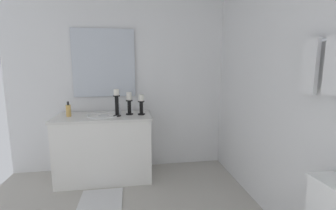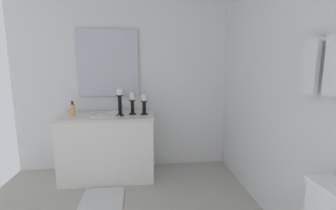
{
  "view_description": "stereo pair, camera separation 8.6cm",
  "coord_description": "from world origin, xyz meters",
  "px_view_note": "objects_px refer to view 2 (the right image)",
  "views": [
    {
      "loc": [
        1.75,
        0.15,
        1.4
      ],
      "look_at": [
        -0.27,
        0.47,
        1.06
      ],
      "focal_mm": 25.0,
      "sensor_mm": 36.0,
      "label": 1
    },
    {
      "loc": [
        1.76,
        0.24,
        1.4
      ],
      "look_at": [
        -0.27,
        0.47,
        1.06
      ],
      "focal_mm": 25.0,
      "sensor_mm": 36.0,
      "label": 2
    }
  ],
  "objects_px": {
    "mirror": "(108,63)",
    "candle_holder_mid": "(120,102)",
    "vanity_cabinet": "(108,146)",
    "bath_mat": "(101,203)",
    "sink_basin": "(107,118)",
    "candle_holder_tall": "(144,104)",
    "towel_center": "(334,65)",
    "candle_holder_short": "(132,103)",
    "soap_bottle": "(73,110)",
    "towel_near_vanity": "(311,67)"
  },
  "relations": [
    {
      "from": "candle_holder_tall",
      "to": "soap_bottle",
      "type": "bearing_deg",
      "value": -91.22
    },
    {
      "from": "candle_holder_short",
      "to": "towel_near_vanity",
      "type": "bearing_deg",
      "value": 40.17
    },
    {
      "from": "soap_bottle",
      "to": "bath_mat",
      "type": "relative_size",
      "value": 0.3
    },
    {
      "from": "mirror",
      "to": "candle_holder_short",
      "type": "relative_size",
      "value": 3.12
    },
    {
      "from": "sink_basin",
      "to": "candle_holder_mid",
      "type": "relative_size",
      "value": 1.23
    },
    {
      "from": "vanity_cabinet",
      "to": "bath_mat",
      "type": "height_order",
      "value": "vanity_cabinet"
    },
    {
      "from": "towel_near_vanity",
      "to": "bath_mat",
      "type": "relative_size",
      "value": 0.63
    },
    {
      "from": "vanity_cabinet",
      "to": "sink_basin",
      "type": "height_order",
      "value": "sink_basin"
    },
    {
      "from": "vanity_cabinet",
      "to": "candle_holder_tall",
      "type": "bearing_deg",
      "value": 88.53
    },
    {
      "from": "sink_basin",
      "to": "towel_center",
      "type": "xyz_separation_m",
      "value": [
        1.63,
        1.55,
        0.64
      ]
    },
    {
      "from": "vanity_cabinet",
      "to": "mirror",
      "type": "relative_size",
      "value": 1.33
    },
    {
      "from": "candle_holder_tall",
      "to": "bath_mat",
      "type": "relative_size",
      "value": 0.42
    },
    {
      "from": "vanity_cabinet",
      "to": "towel_center",
      "type": "height_order",
      "value": "towel_center"
    },
    {
      "from": "vanity_cabinet",
      "to": "mirror",
      "type": "bearing_deg",
      "value": 179.99
    },
    {
      "from": "towel_near_vanity",
      "to": "bath_mat",
      "type": "distance_m",
      "value": 2.24
    },
    {
      "from": "towel_center",
      "to": "mirror",
      "type": "bearing_deg",
      "value": -141.06
    },
    {
      "from": "towel_near_vanity",
      "to": "candle_holder_mid",
      "type": "bearing_deg",
      "value": -135.06
    },
    {
      "from": "sink_basin",
      "to": "soap_bottle",
      "type": "relative_size",
      "value": 2.23
    },
    {
      "from": "candle_holder_mid",
      "to": "bath_mat",
      "type": "distance_m",
      "value": 1.13
    },
    {
      "from": "towel_near_vanity",
      "to": "towel_center",
      "type": "distance_m",
      "value": 0.19
    },
    {
      "from": "candle_holder_tall",
      "to": "bath_mat",
      "type": "bearing_deg",
      "value": -36.81
    },
    {
      "from": "mirror",
      "to": "candle_holder_mid",
      "type": "relative_size",
      "value": 2.67
    },
    {
      "from": "soap_bottle",
      "to": "towel_center",
      "type": "bearing_deg",
      "value": 49.95
    },
    {
      "from": "candle_holder_tall",
      "to": "candle_holder_mid",
      "type": "xyz_separation_m",
      "value": [
        0.05,
        -0.29,
        0.04
      ]
    },
    {
      "from": "sink_basin",
      "to": "candle_holder_tall",
      "type": "relative_size",
      "value": 1.61
    },
    {
      "from": "candle_holder_mid",
      "to": "candle_holder_short",
      "type": "bearing_deg",
      "value": 118.39
    },
    {
      "from": "candle_holder_short",
      "to": "bath_mat",
      "type": "relative_size",
      "value": 0.46
    },
    {
      "from": "sink_basin",
      "to": "candle_holder_tall",
      "type": "xyz_separation_m",
      "value": [
        0.01,
        0.46,
        0.17
      ]
    },
    {
      "from": "vanity_cabinet",
      "to": "towel_center",
      "type": "relative_size",
      "value": 3.23
    },
    {
      "from": "candle_holder_tall",
      "to": "towel_center",
      "type": "distance_m",
      "value": 2.01
    },
    {
      "from": "vanity_cabinet",
      "to": "bath_mat",
      "type": "bearing_deg",
      "value": 0.0
    },
    {
      "from": "candle_holder_tall",
      "to": "towel_near_vanity",
      "type": "relative_size",
      "value": 0.66
    },
    {
      "from": "sink_basin",
      "to": "bath_mat",
      "type": "distance_m",
      "value": 0.98
    },
    {
      "from": "towel_center",
      "to": "bath_mat",
      "type": "xyz_separation_m",
      "value": [
        -1.01,
        -1.55,
        -1.4
      ]
    },
    {
      "from": "candle_holder_mid",
      "to": "bath_mat",
      "type": "height_order",
      "value": "candle_holder_mid"
    },
    {
      "from": "sink_basin",
      "to": "mirror",
      "type": "height_order",
      "value": "mirror"
    },
    {
      "from": "mirror",
      "to": "towel_center",
      "type": "relative_size",
      "value": 2.43
    },
    {
      "from": "vanity_cabinet",
      "to": "candle_holder_mid",
      "type": "relative_size",
      "value": 3.55
    },
    {
      "from": "soap_bottle",
      "to": "towel_center",
      "type": "distance_m",
      "value": 2.6
    },
    {
      "from": "candle_holder_tall",
      "to": "bath_mat",
      "type": "height_order",
      "value": "candle_holder_tall"
    },
    {
      "from": "sink_basin",
      "to": "towel_near_vanity",
      "type": "height_order",
      "value": "towel_near_vanity"
    },
    {
      "from": "candle_holder_mid",
      "to": "vanity_cabinet",
      "type": "bearing_deg",
      "value": -110.82
    },
    {
      "from": "soap_bottle",
      "to": "towel_center",
      "type": "xyz_separation_m",
      "value": [
        1.64,
        1.95,
        0.52
      ]
    },
    {
      "from": "vanity_cabinet",
      "to": "candle_holder_tall",
      "type": "relative_size",
      "value": 4.64
    },
    {
      "from": "soap_bottle",
      "to": "candle_holder_tall",
      "type": "bearing_deg",
      "value": 88.78
    },
    {
      "from": "soap_bottle",
      "to": "towel_near_vanity",
      "type": "height_order",
      "value": "towel_near_vanity"
    },
    {
      "from": "mirror",
      "to": "soap_bottle",
      "type": "height_order",
      "value": "mirror"
    },
    {
      "from": "mirror",
      "to": "bath_mat",
      "type": "bearing_deg",
      "value": 0.0
    },
    {
      "from": "mirror",
      "to": "towel_center",
      "type": "bearing_deg",
      "value": 38.94
    },
    {
      "from": "vanity_cabinet",
      "to": "bath_mat",
      "type": "xyz_separation_m",
      "value": [
        0.63,
        0.0,
        -0.4
      ]
    }
  ]
}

